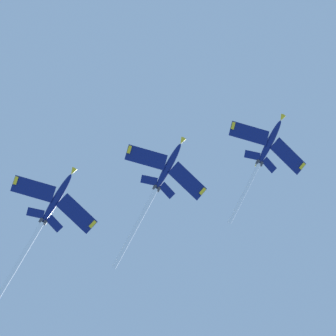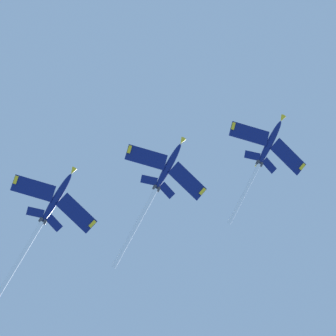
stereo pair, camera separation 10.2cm
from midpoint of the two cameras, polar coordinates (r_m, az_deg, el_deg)
jet_lead at (r=152.13m, az=8.41°, el=1.26°), size 27.23×20.00×12.40m
jet_second at (r=143.79m, az=-0.83°, el=-1.49°), size 30.52×20.00×14.43m
jet_third at (r=141.10m, az=-10.62°, el=-4.24°), size 30.85×19.99×13.53m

